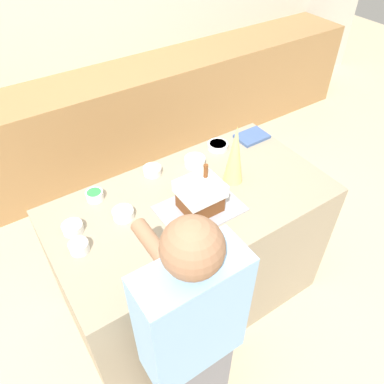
{
  "coord_description": "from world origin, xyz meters",
  "views": [
    {
      "loc": [
        -0.82,
        -1.23,
        2.36
      ],
      "look_at": [
        -0.0,
        0.0,
        1.0
      ],
      "focal_mm": 35.0,
      "sensor_mm": 36.0,
      "label": 1
    }
  ],
  "objects_px": {
    "candy_bowl_near_tray_left": "(195,161)",
    "cookbook": "(252,137)",
    "candy_bowl_behind_tray": "(152,170)",
    "person": "(192,346)",
    "decorative_tree": "(235,155)",
    "candy_bowl_center_rear": "(95,195)",
    "candy_bowl_front_corner": "(73,228)",
    "baking_tray": "(200,208)",
    "gingerbread_house": "(200,195)",
    "candy_bowl_far_left": "(123,213)",
    "candy_bowl_beside_tree": "(79,246)",
    "candy_bowl_near_tray_right": "(218,145)"
  },
  "relations": [
    {
      "from": "gingerbread_house",
      "to": "candy_bowl_front_corner",
      "type": "height_order",
      "value": "gingerbread_house"
    },
    {
      "from": "candy_bowl_near_tray_left",
      "to": "cookbook",
      "type": "xyz_separation_m",
      "value": [
        0.48,
        0.03,
        -0.02
      ]
    },
    {
      "from": "decorative_tree",
      "to": "candy_bowl_near_tray_right",
      "type": "relative_size",
      "value": 2.76
    },
    {
      "from": "candy_bowl_far_left",
      "to": "person",
      "type": "distance_m",
      "value": 0.74
    },
    {
      "from": "candy_bowl_far_left",
      "to": "candy_bowl_behind_tray",
      "type": "bearing_deg",
      "value": 37.32
    },
    {
      "from": "candy_bowl_center_rear",
      "to": "candy_bowl_far_left",
      "type": "height_order",
      "value": "candy_bowl_center_rear"
    },
    {
      "from": "candy_bowl_near_tray_left",
      "to": "cookbook",
      "type": "relative_size",
      "value": 0.61
    },
    {
      "from": "candy_bowl_front_corner",
      "to": "candy_bowl_beside_tree",
      "type": "bearing_deg",
      "value": -97.46
    },
    {
      "from": "baking_tray",
      "to": "candy_bowl_far_left",
      "type": "distance_m",
      "value": 0.4
    },
    {
      "from": "gingerbread_house",
      "to": "cookbook",
      "type": "bearing_deg",
      "value": 28.42
    },
    {
      "from": "candy_bowl_near_tray_right",
      "to": "candy_bowl_beside_tree",
      "type": "height_order",
      "value": "candy_bowl_beside_tree"
    },
    {
      "from": "candy_bowl_behind_tray",
      "to": "candy_bowl_front_corner",
      "type": "xyz_separation_m",
      "value": [
        -0.55,
        -0.18,
        0.0
      ]
    },
    {
      "from": "candy_bowl_center_rear",
      "to": "candy_bowl_front_corner",
      "type": "height_order",
      "value": "candy_bowl_center_rear"
    },
    {
      "from": "candy_bowl_beside_tree",
      "to": "candy_bowl_front_corner",
      "type": "height_order",
      "value": "candy_bowl_beside_tree"
    },
    {
      "from": "gingerbread_house",
      "to": "candy_bowl_center_rear",
      "type": "relative_size",
      "value": 2.61
    },
    {
      "from": "candy_bowl_front_corner",
      "to": "person",
      "type": "bearing_deg",
      "value": -75.23
    },
    {
      "from": "baking_tray",
      "to": "person",
      "type": "xyz_separation_m",
      "value": [
        -0.42,
        -0.55,
        -0.13
      ]
    },
    {
      "from": "candy_bowl_near_tray_right",
      "to": "candy_bowl_near_tray_left",
      "type": "distance_m",
      "value": 0.23
    },
    {
      "from": "candy_bowl_far_left",
      "to": "candy_bowl_near_tray_left",
      "type": "bearing_deg",
      "value": 16.21
    },
    {
      "from": "candy_bowl_beside_tree",
      "to": "cookbook",
      "type": "xyz_separation_m",
      "value": [
        1.3,
        0.27,
        -0.02
      ]
    },
    {
      "from": "candy_bowl_near_tray_right",
      "to": "candy_bowl_behind_tray",
      "type": "bearing_deg",
      "value": 179.15
    },
    {
      "from": "candy_bowl_near_tray_right",
      "to": "candy_bowl_far_left",
      "type": "xyz_separation_m",
      "value": [
        -0.77,
        -0.22,
        0.01
      ]
    },
    {
      "from": "candy_bowl_near_tray_left",
      "to": "candy_bowl_behind_tray",
      "type": "relative_size",
      "value": 1.18
    },
    {
      "from": "gingerbread_house",
      "to": "candy_bowl_far_left",
      "type": "relative_size",
      "value": 2.24
    },
    {
      "from": "decorative_tree",
      "to": "person",
      "type": "xyz_separation_m",
      "value": [
        -0.71,
        -0.64,
        -0.31
      ]
    },
    {
      "from": "decorative_tree",
      "to": "candy_bowl_behind_tray",
      "type": "distance_m",
      "value": 0.5
    },
    {
      "from": "decorative_tree",
      "to": "baking_tray",
      "type": "bearing_deg",
      "value": -162.59
    },
    {
      "from": "candy_bowl_center_rear",
      "to": "candy_bowl_far_left",
      "type": "xyz_separation_m",
      "value": [
        0.07,
        -0.21,
        -0.0
      ]
    },
    {
      "from": "candy_bowl_near_tray_right",
      "to": "candy_bowl_behind_tray",
      "type": "xyz_separation_m",
      "value": [
        -0.48,
        0.01,
        0.0
      ]
    },
    {
      "from": "baking_tray",
      "to": "candy_bowl_near_tray_left",
      "type": "bearing_deg",
      "value": 60.13
    },
    {
      "from": "baking_tray",
      "to": "candy_bowl_front_corner",
      "type": "relative_size",
      "value": 4.15
    },
    {
      "from": "baking_tray",
      "to": "candy_bowl_beside_tree",
      "type": "height_order",
      "value": "candy_bowl_beside_tree"
    },
    {
      "from": "candy_bowl_near_tray_right",
      "to": "candy_bowl_front_corner",
      "type": "distance_m",
      "value": 1.04
    },
    {
      "from": "candy_bowl_center_rear",
      "to": "candy_bowl_behind_tray",
      "type": "xyz_separation_m",
      "value": [
        0.37,
        0.02,
        -0.0
      ]
    },
    {
      "from": "person",
      "to": "gingerbread_house",
      "type": "bearing_deg",
      "value": 52.86
    },
    {
      "from": "decorative_tree",
      "to": "cookbook",
      "type": "height_order",
      "value": "decorative_tree"
    },
    {
      "from": "gingerbread_house",
      "to": "candy_bowl_far_left",
      "type": "xyz_separation_m",
      "value": [
        -0.37,
        0.17,
        -0.07
      ]
    },
    {
      "from": "candy_bowl_beside_tree",
      "to": "candy_bowl_behind_tray",
      "type": "relative_size",
      "value": 0.88
    },
    {
      "from": "candy_bowl_near_tray_left",
      "to": "gingerbread_house",
      "type": "bearing_deg",
      "value": -119.84
    },
    {
      "from": "gingerbread_house",
      "to": "candy_bowl_near_tray_left",
      "type": "height_order",
      "value": "gingerbread_house"
    },
    {
      "from": "gingerbread_house",
      "to": "person",
      "type": "height_order",
      "value": "person"
    },
    {
      "from": "candy_bowl_beside_tree",
      "to": "person",
      "type": "height_order",
      "value": "person"
    },
    {
      "from": "candy_bowl_near_tray_left",
      "to": "cookbook",
      "type": "height_order",
      "value": "candy_bowl_near_tray_left"
    },
    {
      "from": "gingerbread_house",
      "to": "candy_bowl_front_corner",
      "type": "distance_m",
      "value": 0.66
    },
    {
      "from": "candy_bowl_near_tray_left",
      "to": "candy_bowl_front_corner",
      "type": "distance_m",
      "value": 0.82
    },
    {
      "from": "baking_tray",
      "to": "person",
      "type": "distance_m",
      "value": 0.7
    },
    {
      "from": "decorative_tree",
      "to": "candy_bowl_front_corner",
      "type": "height_order",
      "value": "decorative_tree"
    },
    {
      "from": "baking_tray",
      "to": "candy_bowl_center_rear",
      "type": "height_order",
      "value": "candy_bowl_center_rear"
    },
    {
      "from": "candy_bowl_behind_tray",
      "to": "person",
      "type": "xyz_separation_m",
      "value": [
        -0.35,
        -0.95,
        -0.15
      ]
    },
    {
      "from": "candy_bowl_beside_tree",
      "to": "cookbook",
      "type": "bearing_deg",
      "value": 11.84
    }
  ]
}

